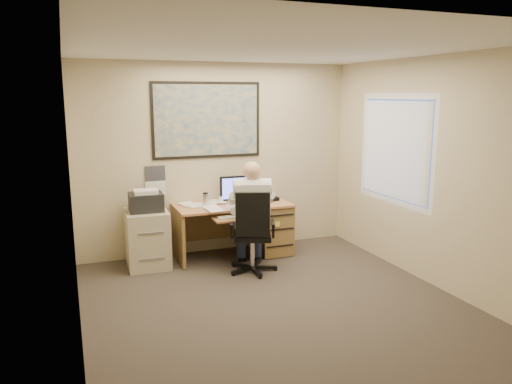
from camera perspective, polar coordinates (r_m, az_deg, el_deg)
name	(u,v)px	position (r m, az deg, el deg)	size (l,w,h in m)	color
room_shell	(280,185)	(5.09, 2.79, 0.86)	(4.00, 4.50, 2.70)	#39322C
desk	(255,223)	(7.17, -0.17, -3.57)	(1.60, 0.97, 1.11)	tan
world_map	(207,120)	(7.08, -5.62, 8.17)	(1.56, 0.03, 1.06)	#1E4C93
wall_calendar	(155,181)	(7.01, -11.43, 1.23)	(0.28, 0.01, 0.42)	white
window_blinds	(395,150)	(6.74, 15.57, 4.69)	(0.06, 1.40, 1.30)	white
filing_cabinet	(147,233)	(6.78, -12.31, -4.64)	(0.56, 0.66, 1.04)	#BBB196
office_chair	(255,248)	(6.43, -0.14, -6.45)	(0.82, 0.82, 1.08)	black
person	(251,217)	(6.39, -0.53, -2.87)	(0.61, 0.87, 1.43)	silver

